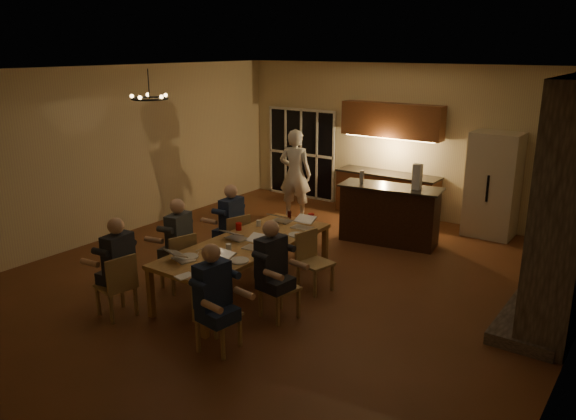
% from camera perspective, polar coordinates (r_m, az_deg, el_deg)
% --- Properties ---
extents(floor, '(9.00, 9.00, 0.00)m').
position_cam_1_polar(floor, '(8.79, -0.40, -7.37)').
color(floor, brown).
rests_on(floor, ground).
extents(back_wall, '(8.00, 0.04, 3.20)m').
position_cam_1_polar(back_wall, '(12.16, 12.21, 6.82)').
color(back_wall, tan).
rests_on(back_wall, ground).
extents(left_wall, '(0.04, 9.00, 3.20)m').
position_cam_1_polar(left_wall, '(11.07, -17.65, 5.51)').
color(left_wall, tan).
rests_on(left_wall, ground).
extents(ceiling, '(8.00, 9.00, 0.04)m').
position_cam_1_polar(ceiling, '(8.05, -0.45, 14.11)').
color(ceiling, white).
rests_on(ceiling, back_wall).
extents(french_doors, '(1.86, 0.08, 2.10)m').
position_cam_1_polar(french_doors, '(13.49, 1.38, 5.72)').
color(french_doors, black).
rests_on(french_doors, ground).
extents(fireplace, '(0.58, 2.50, 3.20)m').
position_cam_1_polar(fireplace, '(8.03, 27.05, 0.58)').
color(fireplace, '#675A51').
rests_on(fireplace, ground).
extents(kitchenette, '(2.24, 0.68, 2.40)m').
position_cam_1_polar(kitchenette, '(12.07, 10.18, 4.93)').
color(kitchenette, brown).
rests_on(kitchenette, ground).
extents(refrigerator, '(0.90, 0.68, 2.00)m').
position_cam_1_polar(refrigerator, '(11.33, 20.10, 2.40)').
color(refrigerator, beige).
rests_on(refrigerator, ground).
extents(dining_table, '(1.10, 2.97, 0.75)m').
position_cam_1_polar(dining_table, '(8.42, -4.23, -5.73)').
color(dining_table, tan).
rests_on(dining_table, ground).
extents(bar_island, '(1.92, 0.95, 1.08)m').
position_cam_1_polar(bar_island, '(10.52, 10.25, -0.46)').
color(bar_island, black).
rests_on(bar_island, ground).
extents(chair_left_near, '(0.50, 0.50, 0.89)m').
position_cam_1_polar(chair_left_near, '(7.95, -17.11, -7.28)').
color(chair_left_near, tan).
rests_on(chair_left_near, ground).
extents(chair_left_mid, '(0.54, 0.54, 0.89)m').
position_cam_1_polar(chair_left_mid, '(8.58, -11.16, -5.09)').
color(chair_left_mid, tan).
rests_on(chair_left_mid, ground).
extents(chair_left_far, '(0.55, 0.55, 0.89)m').
position_cam_1_polar(chair_left_far, '(9.37, -5.64, -2.99)').
color(chair_left_far, tan).
rests_on(chair_left_far, ground).
extents(chair_right_near, '(0.49, 0.49, 0.89)m').
position_cam_1_polar(chair_right_near, '(6.85, -7.08, -10.60)').
color(chair_right_near, tan).
rests_on(chair_right_near, ground).
extents(chair_right_mid, '(0.53, 0.53, 0.89)m').
position_cam_1_polar(chair_right_mid, '(7.55, -0.88, -7.81)').
color(chair_right_mid, tan).
rests_on(chair_right_mid, ground).
extents(chair_right_far, '(0.52, 0.52, 0.89)m').
position_cam_1_polar(chair_right_far, '(8.37, 2.80, -5.34)').
color(chair_right_far, tan).
rests_on(chair_right_far, ground).
extents(person_left_near, '(0.66, 0.66, 1.38)m').
position_cam_1_polar(person_left_near, '(7.87, -16.75, -5.57)').
color(person_left_near, '#252830').
rests_on(person_left_near, ground).
extents(person_right_near, '(0.68, 0.68, 1.38)m').
position_cam_1_polar(person_right_near, '(6.68, -7.63, -9.02)').
color(person_right_near, '#1D2649').
rests_on(person_right_near, ground).
extents(person_left_mid, '(0.71, 0.71, 1.38)m').
position_cam_1_polar(person_left_mid, '(8.57, -10.96, -3.35)').
color(person_left_mid, '#363B40').
rests_on(person_left_mid, ground).
extents(person_right_mid, '(0.67, 0.67, 1.38)m').
position_cam_1_polar(person_right_mid, '(7.44, -1.72, -6.15)').
color(person_right_mid, '#252830').
rests_on(person_right_mid, ground).
extents(person_left_far, '(0.64, 0.64, 1.38)m').
position_cam_1_polar(person_left_far, '(9.29, -5.72, -1.57)').
color(person_left_far, '#1D2649').
rests_on(person_left_far, ground).
extents(standing_person, '(0.79, 0.63, 1.89)m').
position_cam_1_polar(standing_person, '(11.80, 0.73, 3.68)').
color(standing_person, silver).
rests_on(standing_person, ground).
extents(chandelier, '(0.57, 0.57, 0.03)m').
position_cam_1_polar(chandelier, '(9.09, -13.89, 10.93)').
color(chandelier, black).
rests_on(chandelier, ceiling).
extents(laptop_a, '(0.39, 0.36, 0.23)m').
position_cam_1_polar(laptop_a, '(7.71, -10.62, -4.21)').
color(laptop_a, silver).
rests_on(laptop_a, dining_table).
extents(laptop_b, '(0.34, 0.31, 0.23)m').
position_cam_1_polar(laptop_b, '(7.44, -7.27, -4.84)').
color(laptop_b, silver).
rests_on(laptop_b, dining_table).
extents(laptop_c, '(0.34, 0.30, 0.23)m').
position_cam_1_polar(laptop_c, '(8.43, -5.24, -2.20)').
color(laptop_c, silver).
rests_on(laptop_c, dining_table).
extents(laptop_d, '(0.33, 0.30, 0.23)m').
position_cam_1_polar(laptop_d, '(8.01, -3.44, -3.17)').
color(laptop_d, silver).
rests_on(laptop_d, dining_table).
extents(laptop_e, '(0.33, 0.29, 0.23)m').
position_cam_1_polar(laptop_e, '(9.22, -0.63, -0.50)').
color(laptop_e, silver).
rests_on(laptop_e, dining_table).
extents(laptop_f, '(0.34, 0.30, 0.23)m').
position_cam_1_polar(laptop_f, '(8.89, 1.43, -1.15)').
color(laptop_f, silver).
rests_on(laptop_f, dining_table).
extents(mug_front, '(0.08, 0.08, 0.10)m').
position_cam_1_polar(mug_front, '(7.98, -6.06, -3.78)').
color(mug_front, silver).
rests_on(mug_front, dining_table).
extents(mug_mid, '(0.08, 0.08, 0.10)m').
position_cam_1_polar(mug_mid, '(8.58, -1.87, -2.24)').
color(mug_mid, silver).
rests_on(mug_mid, dining_table).
extents(mug_back, '(0.07, 0.07, 0.10)m').
position_cam_1_polar(mug_back, '(9.01, -3.00, -1.34)').
color(mug_back, silver).
rests_on(mug_back, dining_table).
extents(redcup_near, '(0.10, 0.10, 0.12)m').
position_cam_1_polar(redcup_near, '(7.19, -8.67, -6.13)').
color(redcup_near, '#B40C0C').
rests_on(redcup_near, dining_table).
extents(redcup_mid, '(0.09, 0.09, 0.12)m').
position_cam_1_polar(redcup_mid, '(8.84, -5.04, -1.68)').
color(redcup_mid, '#B40C0C').
rests_on(redcup_mid, dining_table).
extents(redcup_far, '(0.10, 0.10, 0.12)m').
position_cam_1_polar(redcup_far, '(9.29, 2.37, -0.73)').
color(redcup_far, '#B40C0C').
rests_on(redcup_far, dining_table).
extents(can_silver, '(0.07, 0.07, 0.12)m').
position_cam_1_polar(can_silver, '(7.78, -7.31, -4.29)').
color(can_silver, '#B2B2B7').
rests_on(can_silver, dining_table).
extents(can_cola, '(0.06, 0.06, 0.12)m').
position_cam_1_polar(can_cola, '(9.42, 0.14, -0.47)').
color(can_cola, '#3F0F0C').
rests_on(can_cola, dining_table).
extents(can_right, '(0.07, 0.07, 0.12)m').
position_cam_1_polar(can_right, '(8.28, -0.36, -2.88)').
color(can_right, '#B2B2B7').
rests_on(can_right, dining_table).
extents(plate_near, '(0.28, 0.28, 0.02)m').
position_cam_1_polar(plate_near, '(7.60, -4.99, -5.14)').
color(plate_near, silver).
rests_on(plate_near, dining_table).
extents(plate_left, '(0.28, 0.28, 0.02)m').
position_cam_1_polar(plate_left, '(7.83, -10.09, -4.69)').
color(plate_left, silver).
rests_on(plate_left, dining_table).
extents(plate_far, '(0.26, 0.26, 0.02)m').
position_cam_1_polar(plate_far, '(8.58, 0.89, -2.53)').
color(plate_far, silver).
rests_on(plate_far, dining_table).
extents(notepad, '(0.20, 0.26, 0.01)m').
position_cam_1_polar(notepad, '(7.20, -10.44, -6.62)').
color(notepad, white).
rests_on(notepad, dining_table).
extents(bar_bottle, '(0.09, 0.09, 0.24)m').
position_cam_1_polar(bar_bottle, '(10.51, 7.51, 3.37)').
color(bar_bottle, '#99999E').
rests_on(bar_bottle, bar_island).
extents(bar_blender, '(0.15, 0.15, 0.46)m').
position_cam_1_polar(bar_blender, '(10.20, 12.99, 3.32)').
color(bar_blender, silver).
rests_on(bar_blender, bar_island).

